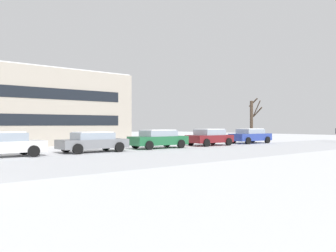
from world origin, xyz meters
TOP-DOWN VIEW (x-y plane):
  - parked_car_white at (5.12, 8.04)m, footprint 4.56×2.25m
  - parked_car_gray at (10.62, 7.99)m, footprint 4.44×2.21m
  - parked_car_green at (16.12, 8.12)m, footprint 4.54×2.15m
  - parked_car_maroon at (21.61, 8.05)m, footprint 4.06×2.27m
  - parked_car_blue at (27.11, 7.96)m, footprint 4.41×2.13m
  - tree_far_left at (30.61, 10.33)m, footprint 1.21×1.63m
  - building_far_right at (11.15, 20.91)m, footprint 15.21×10.82m

SIDE VIEW (x-z plane):
  - parked_car_gray at x=10.62m, z-range 0.03..1.35m
  - parked_car_white at x=5.12m, z-range 0.02..1.42m
  - parked_car_green at x=16.12m, z-range 0.02..1.42m
  - parked_car_blue at x=27.11m, z-range 0.02..1.43m
  - parked_car_maroon at x=21.61m, z-range 0.02..1.44m
  - tree_far_left at x=30.61m, z-range 0.05..4.66m
  - building_far_right at x=11.15m, z-range 0.00..6.54m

